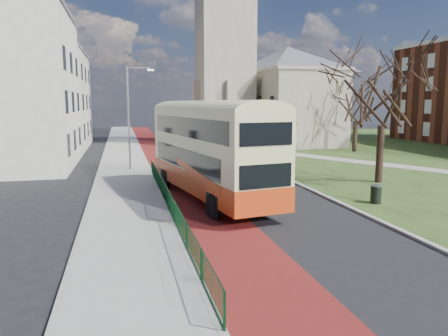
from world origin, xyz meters
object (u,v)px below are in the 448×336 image
object	(u,v)px
litter_bin	(376,194)
winter_tree_far	(357,97)
bus	(210,146)
streetlamp	(130,112)
winter_tree_near	(384,80)

from	to	relation	value
litter_bin	winter_tree_far	bearing A→B (deg)	62.66
bus	litter_bin	distance (m)	9.27
streetlamp	bus	world-z (taller)	streetlamp
winter_tree_far	bus	bearing A→B (deg)	-135.66
winter_tree_near	litter_bin	world-z (taller)	winter_tree_near
streetlamp	winter_tree_far	bearing A→B (deg)	18.08
streetlamp	winter_tree_far	size ratio (longest dim) A/B	0.94
winter_tree_far	litter_bin	xyz separation A→B (m)	(-11.77, -22.77, -5.39)
streetlamp	bus	bearing A→B (deg)	-71.50
winter_tree_far	winter_tree_near	bearing A→B (deg)	-115.08
winter_tree_near	winter_tree_far	world-z (taller)	winter_tree_near
streetlamp	litter_bin	size ratio (longest dim) A/B	8.10
litter_bin	bus	bearing A→B (deg)	159.91
winter_tree_far	litter_bin	size ratio (longest dim) A/B	8.61
litter_bin	winter_tree_near	bearing A→B (deg)	56.16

